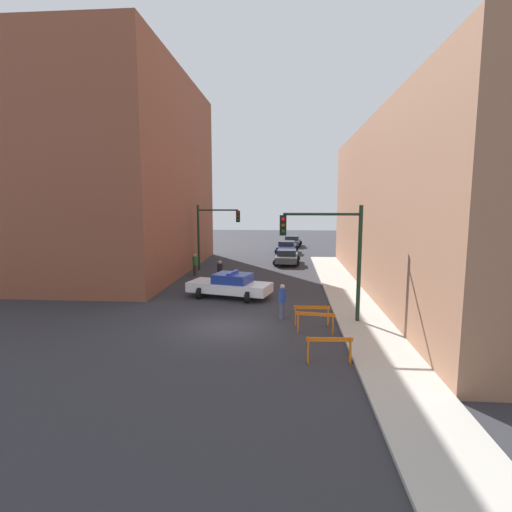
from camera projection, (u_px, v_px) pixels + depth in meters
name	position (u px, v px, depth m)	size (l,w,h in m)	color
ground_plane	(225.00, 327.00, 17.53)	(120.00, 120.00, 0.00)	#2D2D33
sidewalk_right	(368.00, 329.00, 17.04)	(2.40, 44.00, 0.12)	#B2ADA3
building_corner_left	(100.00, 175.00, 31.27)	(14.00, 20.00, 15.04)	brown
building_right	(468.00, 207.00, 23.69)	(12.00, 28.00, 10.31)	#93664C
traffic_light_near	(333.00, 246.00, 17.70)	(3.64, 0.35, 5.20)	black
traffic_light_far	(212.00, 228.00, 31.75)	(3.44, 0.35, 5.20)	black
police_car	(230.00, 285.00, 22.82)	(5.02, 3.09, 1.52)	white
parked_car_near	(287.00, 257.00, 34.97)	(2.41, 4.38, 1.31)	#474C51
parked_car_mid	(287.00, 247.00, 42.40)	(2.52, 4.44, 1.31)	navy
parked_car_far	(292.00, 241.00, 48.76)	(2.53, 4.44, 1.31)	#474C51
pedestrian_crossing	(220.00, 273.00, 26.05)	(0.50, 0.50, 1.66)	#382D23
pedestrian_corner	(195.00, 264.00, 29.58)	(0.50, 0.50, 1.66)	#382D23
pedestrian_sidewalk	(282.00, 301.00, 18.65)	(0.47, 0.47, 1.66)	#474C66
barrier_front	(329.00, 346.00, 13.55)	(1.60, 0.25, 0.90)	orange
barrier_mid	(315.00, 319.00, 16.58)	(1.59, 0.34, 0.90)	orange
barrier_back	(312.00, 312.00, 17.65)	(1.60, 0.20, 0.90)	orange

